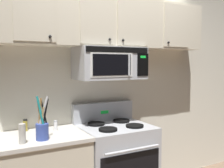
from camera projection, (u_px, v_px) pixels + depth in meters
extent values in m
cube|color=silver|center=(100.00, 82.00, 3.13)|extent=(5.20, 0.10, 2.70)
cube|color=#B7BABF|center=(115.00, 166.00, 2.87)|extent=(0.76, 0.64, 0.90)
cylinder|color=#B7BABF|center=(133.00, 150.00, 2.54)|extent=(0.61, 0.03, 0.03)
cube|color=#B7BABF|center=(103.00, 112.00, 3.08)|extent=(0.76, 0.07, 0.22)
cube|color=#19D83F|center=(105.00, 112.00, 3.05)|extent=(0.10, 0.00, 0.04)
cylinder|color=black|center=(108.00, 129.00, 2.64)|extent=(0.19, 0.19, 0.02)
cylinder|color=black|center=(135.00, 126.00, 2.79)|extent=(0.19, 0.19, 0.02)
cylinder|color=black|center=(96.00, 124.00, 2.88)|extent=(0.19, 0.19, 0.02)
cylinder|color=black|center=(121.00, 121.00, 3.04)|extent=(0.19, 0.19, 0.02)
cube|color=#B7BABF|center=(110.00, 63.00, 2.90)|extent=(0.76, 0.39, 0.35)
cube|color=black|center=(119.00, 50.00, 2.71)|extent=(0.73, 0.01, 0.06)
cube|color=white|center=(112.00, 65.00, 2.69)|extent=(0.49, 0.01, 0.25)
cube|color=black|center=(112.00, 65.00, 2.69)|extent=(0.44, 0.01, 0.22)
cube|color=black|center=(143.00, 65.00, 2.87)|extent=(0.14, 0.01, 0.25)
cube|color=#19D83F|center=(143.00, 57.00, 2.86)|extent=(0.07, 0.00, 0.03)
cylinder|color=#B7BABF|center=(129.00, 65.00, 2.76)|extent=(0.02, 0.02, 0.23)
cube|color=beige|center=(108.00, 22.00, 2.89)|extent=(2.50, 0.33, 0.55)
cube|color=beige|center=(35.00, 13.00, 2.34)|extent=(0.38, 0.01, 0.51)
sphere|color=black|center=(50.00, 36.00, 2.41)|extent=(0.03, 0.03, 0.03)
cube|color=beige|center=(98.00, 18.00, 2.64)|extent=(0.38, 0.01, 0.51)
sphere|color=black|center=(110.00, 39.00, 2.70)|extent=(0.03, 0.03, 0.03)
cube|color=beige|center=(133.00, 22.00, 2.84)|extent=(0.38, 0.01, 0.51)
sphere|color=black|center=(123.00, 40.00, 2.78)|extent=(0.03, 0.03, 0.03)
cube|color=beige|center=(177.00, 26.00, 3.13)|extent=(0.38, 0.01, 0.51)
sphere|color=black|center=(169.00, 42.00, 3.07)|extent=(0.03, 0.03, 0.03)
cube|color=beige|center=(36.00, 138.00, 2.45)|extent=(0.93, 0.65, 0.03)
cylinder|color=#384C9E|center=(42.00, 132.00, 2.32)|extent=(0.11, 0.11, 0.15)
cylinder|color=black|center=(45.00, 115.00, 2.33)|extent=(0.09, 0.06, 0.28)
cylinder|color=teal|center=(41.00, 114.00, 2.28)|extent=(0.08, 0.04, 0.31)
cylinder|color=silver|center=(43.00, 114.00, 2.31)|extent=(0.11, 0.02, 0.31)
cylinder|color=black|center=(44.00, 114.00, 2.33)|extent=(0.07, 0.03, 0.29)
cylinder|color=olive|center=(40.00, 114.00, 2.32)|extent=(0.06, 0.08, 0.29)
cylinder|color=#A87A47|center=(40.00, 115.00, 2.31)|extent=(0.04, 0.04, 0.29)
cylinder|color=tan|center=(42.00, 119.00, 2.29)|extent=(0.04, 0.05, 0.22)
cylinder|color=white|center=(56.00, 126.00, 2.63)|extent=(0.04, 0.04, 0.09)
cylinder|color=#B7BABF|center=(55.00, 121.00, 2.62)|extent=(0.03, 0.03, 0.02)
cylinder|color=#B7B2A8|center=(22.00, 134.00, 2.20)|extent=(0.06, 0.06, 0.17)
cylinder|color=olive|center=(25.00, 126.00, 2.62)|extent=(0.04, 0.04, 0.10)
cylinder|color=black|center=(25.00, 120.00, 2.62)|extent=(0.04, 0.04, 0.02)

